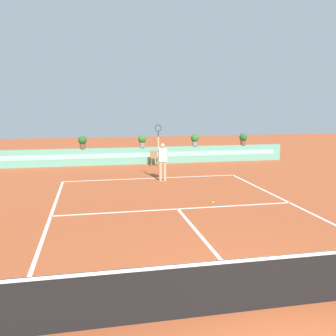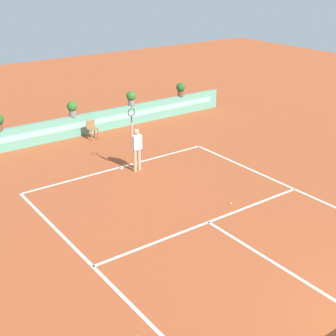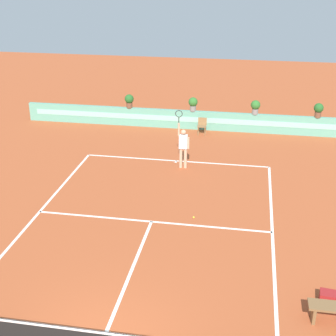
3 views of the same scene
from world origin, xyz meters
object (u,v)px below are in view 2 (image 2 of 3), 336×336
(ball_kid_chair, at_px, (92,129))
(tennis_player, at_px, (137,146))
(potted_plant_centre, at_px, (72,108))
(potted_plant_far_right, at_px, (181,89))
(tennis_ball_near_baseline, at_px, (231,203))
(potted_plant_right, at_px, (131,97))

(ball_kid_chair, xyz_separation_m, tennis_player, (-0.35, -4.44, 0.57))
(ball_kid_chair, height_order, potted_plant_centre, potted_plant_centre)
(tennis_player, relative_size, potted_plant_centre, 3.57)
(ball_kid_chair, relative_size, tennis_player, 0.33)
(potted_plant_far_right, bearing_deg, tennis_ball_near_baseline, -118.23)
(potted_plant_right, bearing_deg, tennis_player, -120.02)
(tennis_player, height_order, potted_plant_centre, tennis_player)
(potted_plant_right, bearing_deg, tennis_ball_near_baseline, -101.75)
(potted_plant_centre, bearing_deg, potted_plant_right, 0.00)
(tennis_ball_near_baseline, xyz_separation_m, potted_plant_far_right, (5.10, 9.50, 1.38))
(tennis_ball_near_baseline, bearing_deg, potted_plant_centre, 97.47)
(tennis_player, bearing_deg, ball_kid_chair, 85.50)
(tennis_player, relative_size, tennis_ball_near_baseline, 38.01)
(ball_kid_chair, xyz_separation_m, tennis_ball_near_baseline, (0.66, -8.77, -0.44))
(tennis_ball_near_baseline, relative_size, potted_plant_centre, 0.09)
(tennis_ball_near_baseline, height_order, potted_plant_right, potted_plant_right)
(potted_plant_centre, relative_size, potted_plant_right, 1.00)
(potted_plant_far_right, bearing_deg, ball_kid_chair, -172.76)
(potted_plant_centre, xyz_separation_m, potted_plant_right, (3.22, 0.00, 0.00))
(tennis_ball_near_baseline, relative_size, potted_plant_far_right, 0.09)
(ball_kid_chair, height_order, potted_plant_far_right, potted_plant_far_right)
(potted_plant_centre, bearing_deg, ball_kid_chair, -51.56)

